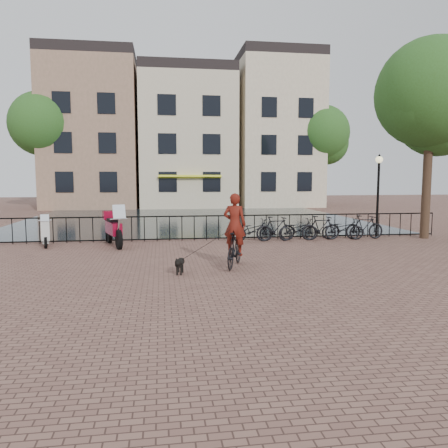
{
  "coord_description": "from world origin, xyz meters",
  "views": [
    {
      "loc": [
        -1.83,
        -9.61,
        2.57
      ],
      "look_at": [
        0.0,
        3.0,
        1.2
      ],
      "focal_mm": 35.0,
      "sensor_mm": 36.0,
      "label": 1
    }
  ],
  "objects": [
    {
      "name": "dog",
      "position": [
        -1.35,
        1.88,
        0.24
      ],
      "size": [
        0.36,
        0.74,
        0.48
      ],
      "rotation": [
        0.0,
        0.0,
        -0.19
      ],
      "color": "black",
      "rests_on": "ground"
    },
    {
      "name": "parked_bike_1",
      "position": [
        2.75,
        7.4,
        0.5
      ],
      "size": [
        1.71,
        0.67,
        1.0
      ],
      "primitive_type": "imported",
      "rotation": [
        0.0,
        0.0,
        1.69
      ],
      "color": "black",
      "rests_on": "ground"
    },
    {
      "name": "tree_far_right",
      "position": [
        12.0,
        27.0,
        6.35
      ],
      "size": [
        4.76,
        4.76,
        8.76
      ],
      "color": "black",
      "rests_on": "ground"
    },
    {
      "name": "canal_house_left",
      "position": [
        -7.5,
        30.0,
        6.4
      ],
      "size": [
        7.5,
        9.0,
        12.8
      ],
      "color": "#81654B",
      "rests_on": "ground"
    },
    {
      "name": "tree_near_right",
      "position": [
        9.2,
        7.3,
        5.97
      ],
      "size": [
        4.48,
        4.48,
        8.24
      ],
      "color": "black",
      "rests_on": "ground"
    },
    {
      "name": "canal_house_right",
      "position": [
        8.5,
        30.0,
        6.65
      ],
      "size": [
        7.0,
        9.0,
        13.3
      ],
      "color": "#C2AF90",
      "rests_on": "ground"
    },
    {
      "name": "tree_far_left",
      "position": [
        -11.0,
        27.0,
        6.73
      ],
      "size": [
        5.04,
        5.04,
        9.27
      ],
      "color": "black",
      "rests_on": "ground"
    },
    {
      "name": "parked_bike_0",
      "position": [
        1.8,
        7.4,
        0.45
      ],
      "size": [
        1.77,
        0.77,
        0.9
      ],
      "primitive_type": "imported",
      "rotation": [
        0.0,
        0.0,
        1.67
      ],
      "color": "black",
      "rests_on": "ground"
    },
    {
      "name": "scooter",
      "position": [
        -6.11,
        7.32,
        0.63
      ],
      "size": [
        0.7,
        1.42,
        1.27
      ],
      "rotation": [
        0.0,
        0.0,
        0.23
      ],
      "color": "beige",
      "rests_on": "ground"
    },
    {
      "name": "parked_bike_2",
      "position": [
        3.7,
        7.4,
        0.45
      ],
      "size": [
        1.76,
        0.73,
        0.9
      ],
      "primitive_type": "imported",
      "rotation": [
        0.0,
        0.0,
        1.65
      ],
      "color": "black",
      "rests_on": "ground"
    },
    {
      "name": "parked_bike_5",
      "position": [
        6.55,
        7.4,
        0.5
      ],
      "size": [
        1.68,
        0.54,
        1.0
      ],
      "primitive_type": "imported",
      "rotation": [
        0.0,
        0.0,
        1.61
      ],
      "color": "black",
      "rests_on": "ground"
    },
    {
      "name": "canal_water",
      "position": [
        0.0,
        17.3,
        0.0
      ],
      "size": [
        20.0,
        20.0,
        0.0
      ],
      "primitive_type": "plane",
      "color": "black",
      "rests_on": "ground"
    },
    {
      "name": "lamp_post",
      "position": [
        7.2,
        7.6,
        2.38
      ],
      "size": [
        0.3,
        0.3,
        3.45
      ],
      "color": "black",
      "rests_on": "ground"
    },
    {
      "name": "parked_bike_3",
      "position": [
        4.65,
        7.4,
        0.5
      ],
      "size": [
        1.69,
        0.57,
        1.0
      ],
      "primitive_type": "imported",
      "rotation": [
        0.0,
        0.0,
        1.63
      ],
      "color": "black",
      "rests_on": "ground"
    },
    {
      "name": "canal_house_mid",
      "position": [
        0.5,
        30.0,
        5.9
      ],
      "size": [
        8.0,
        9.5,
        11.8
      ],
      "color": "beige",
      "rests_on": "ground"
    },
    {
      "name": "ground",
      "position": [
        0.0,
        0.0,
        0.0
      ],
      "size": [
        100.0,
        100.0,
        0.0
      ],
      "primitive_type": "plane",
      "color": "brown",
      "rests_on": "ground"
    },
    {
      "name": "parked_bike_4",
      "position": [
        5.6,
        7.4,
        0.45
      ],
      "size": [
        1.79,
        0.87,
        0.9
      ],
      "primitive_type": "imported",
      "rotation": [
        0.0,
        0.0,
        1.41
      ],
      "color": "black",
      "rests_on": "ground"
    },
    {
      "name": "motorcycle",
      "position": [
        -3.6,
        7.0,
        0.82
      ],
      "size": [
        1.22,
        2.35,
        1.64
      ],
      "rotation": [
        0.0,
        0.0,
        0.31
      ],
      "color": "maroon",
      "rests_on": "ground"
    },
    {
      "name": "railing",
      "position": [
        0.0,
        8.0,
        0.5
      ],
      "size": [
        20.0,
        0.05,
        1.02
      ],
      "color": "black",
      "rests_on": "ground"
    },
    {
      "name": "cyclist",
      "position": [
        0.24,
        2.56,
        0.94
      ],
      "size": [
        1.15,
        1.87,
        2.48
      ],
      "rotation": [
        0.0,
        0.0,
        2.76
      ],
      "color": "black",
      "rests_on": "ground"
    }
  ]
}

